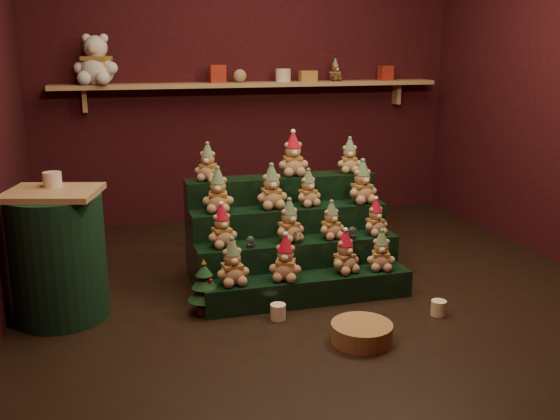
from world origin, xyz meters
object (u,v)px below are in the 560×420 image
object	(u,v)px
riser_tier_front	(308,289)
mug_left	(278,312)
snow_globe_c	(352,232)
wicker_basket	(362,333)
mini_christmas_tree	(205,287)
mug_right	(439,308)
snow_globe_a	(251,242)
side_table	(58,256)
brown_bear	(335,70)
white_bear	(96,53)
snow_globe_b	(297,237)

from	to	relation	value
riser_tier_front	mug_left	bearing A→B (deg)	-142.03
snow_globe_c	wicker_basket	bearing A→B (deg)	-107.79
mini_christmas_tree	mug_right	size ratio (longest dim) A/B	3.81
wicker_basket	snow_globe_a	bearing A→B (deg)	120.30
side_table	brown_bear	bearing A→B (deg)	51.97
brown_bear	mug_left	bearing A→B (deg)	-141.87
snow_globe_a	mug_left	xyz separation A→B (m)	(0.09, -0.36, -0.35)
side_table	mug_left	distance (m)	1.39
snow_globe_c	riser_tier_front	bearing A→B (deg)	-156.49
mug_right	wicker_basket	size ratio (longest dim) A/B	0.27
riser_tier_front	snow_globe_a	distance (m)	0.49
wicker_basket	white_bear	world-z (taller)	white_bear
snow_globe_c	side_table	distance (m)	1.91
snow_globe_b	brown_bear	distance (m)	2.34
riser_tier_front	mini_christmas_tree	size ratio (longest dim) A/B	3.84
snow_globe_a	mug_right	world-z (taller)	snow_globe_a
mug_left	brown_bear	distance (m)	2.89
riser_tier_front	snow_globe_c	bearing A→B (deg)	23.51
snow_globe_b	snow_globe_c	world-z (taller)	same
side_table	snow_globe_a	bearing A→B (deg)	13.53
mini_christmas_tree	brown_bear	xyz separation A→B (m)	(1.61, 2.04, 1.24)
mug_right	white_bear	xyz separation A→B (m)	(-1.97, 2.47, 1.54)
snow_globe_c	white_bear	distance (m)	2.75
mini_christmas_tree	white_bear	size ratio (longest dim) A/B	0.68
mug_right	snow_globe_c	bearing A→B (deg)	121.41
wicker_basket	brown_bear	world-z (taller)	brown_bear
riser_tier_front	white_bear	xyz separation A→B (m)	(-1.24, 2.04, 1.50)
side_table	mug_right	distance (m)	2.38
riser_tier_front	mug_left	distance (m)	0.34
wicker_basket	brown_bear	size ratio (longest dim) A/B	1.78
wicker_basket	mug_left	bearing A→B (deg)	131.49
snow_globe_a	brown_bear	world-z (taller)	brown_bear
riser_tier_front	snow_globe_c	xyz separation A→B (m)	(0.37, 0.16, 0.31)
snow_globe_c	mini_christmas_tree	bearing A→B (deg)	-171.33
riser_tier_front	snow_globe_b	world-z (taller)	snow_globe_b
snow_globe_c	brown_bear	bearing A→B (deg)	73.40
riser_tier_front	brown_bear	world-z (taller)	brown_bear
mini_christmas_tree	mug_right	world-z (taller)	mini_christmas_tree
mini_christmas_tree	mug_left	world-z (taller)	mini_christmas_tree
snow_globe_a	brown_bear	size ratio (longest dim) A/B	0.39
brown_bear	snow_globe_a	bearing A→B (deg)	-148.09
wicker_basket	snow_globe_c	bearing A→B (deg)	72.21
wicker_basket	mini_christmas_tree	bearing A→B (deg)	141.69
mini_christmas_tree	wicker_basket	world-z (taller)	mini_christmas_tree
snow_globe_b	side_table	size ratio (longest dim) A/B	0.10
snow_globe_b	mug_left	world-z (taller)	snow_globe_b
side_table	snow_globe_b	bearing A→B (deg)	13.89
mug_left	brown_bear	xyz separation A→B (m)	(1.19, 2.25, 1.37)
riser_tier_front	mini_christmas_tree	bearing A→B (deg)	-179.97
riser_tier_front	snow_globe_b	size ratio (longest dim) A/B	16.57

